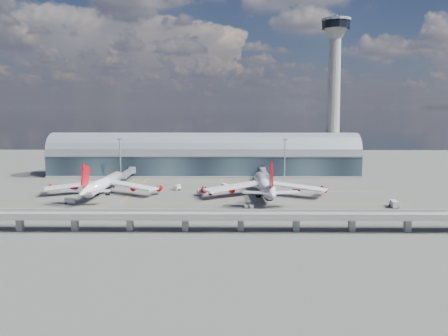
{
  "coord_description": "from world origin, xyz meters",
  "views": [
    {
      "loc": [
        15.2,
        -208.0,
        44.2
      ],
      "look_at": [
        13.46,
        10.0,
        14.0
      ],
      "focal_mm": 35.0,
      "sensor_mm": 36.0,
      "label": 1
    }
  ],
  "objects_px": {
    "service_truck_1": "(70,201)",
    "cargo_train_1": "(226,215)",
    "service_truck_5": "(225,187)",
    "airliner_right": "(264,186)",
    "service_truck_2": "(205,191)",
    "service_truck_4": "(177,187)",
    "floodlight_mast_left": "(120,158)",
    "airliner_left": "(103,184)",
    "service_truck_0": "(90,194)",
    "cargo_train_0": "(249,207)",
    "cargo_train_2": "(390,215)",
    "service_truck_3": "(394,204)",
    "floodlight_mast_right": "(285,158)",
    "control_tower": "(334,96)"
  },
  "relations": [
    {
      "from": "floodlight_mast_right",
      "to": "service_truck_3",
      "type": "height_order",
      "value": "floodlight_mast_right"
    },
    {
      "from": "floodlight_mast_right",
      "to": "service_truck_3",
      "type": "relative_size",
      "value": 4.01
    },
    {
      "from": "service_truck_2",
      "to": "cargo_train_1",
      "type": "relative_size",
      "value": 1.19
    },
    {
      "from": "cargo_train_1",
      "to": "service_truck_3",
      "type": "bearing_deg",
      "value": -62.31
    },
    {
      "from": "floodlight_mast_right",
      "to": "service_truck_5",
      "type": "xyz_separation_m",
      "value": [
        -35.93,
        -28.65,
        -12.14
      ]
    },
    {
      "from": "floodlight_mast_left",
      "to": "service_truck_2",
      "type": "distance_m",
      "value": 70.32
    },
    {
      "from": "floodlight_mast_left",
      "to": "service_truck_0",
      "type": "xyz_separation_m",
      "value": [
        -3.4,
        -49.58,
        -12.27
      ]
    },
    {
      "from": "service_truck_4",
      "to": "cargo_train_2",
      "type": "bearing_deg",
      "value": -12.57
    },
    {
      "from": "service_truck_0",
      "to": "control_tower",
      "type": "bearing_deg",
      "value": -5.79
    },
    {
      "from": "control_tower",
      "to": "service_truck_2",
      "type": "distance_m",
      "value": 119.2
    },
    {
      "from": "airliner_right",
      "to": "service_truck_2",
      "type": "relative_size",
      "value": 7.44
    },
    {
      "from": "service_truck_2",
      "to": "service_truck_4",
      "type": "xyz_separation_m",
      "value": [
        -15.81,
        12.83,
        -0.27
      ]
    },
    {
      "from": "service_truck_2",
      "to": "airliner_right",
      "type": "bearing_deg",
      "value": -122.14
    },
    {
      "from": "floodlight_mast_right",
      "to": "service_truck_1",
      "type": "xyz_separation_m",
      "value": [
        -107.98,
        -65.47,
        -12.39
      ]
    },
    {
      "from": "service_truck_4",
      "to": "cargo_train_1",
      "type": "xyz_separation_m",
      "value": [
        26.75,
        -58.18,
        -0.51
      ]
    },
    {
      "from": "cargo_train_1",
      "to": "airliner_right",
      "type": "bearing_deg",
      "value": -10.26
    },
    {
      "from": "airliner_right",
      "to": "service_truck_1",
      "type": "relative_size",
      "value": 14.81
    },
    {
      "from": "service_truck_5",
      "to": "cargo_train_2",
      "type": "distance_m",
      "value": 90.75
    },
    {
      "from": "service_truck_4",
      "to": "cargo_train_1",
      "type": "bearing_deg",
      "value": -45.85
    },
    {
      "from": "floodlight_mast_left",
      "to": "airliner_left",
      "type": "distance_m",
      "value": 44.88
    },
    {
      "from": "control_tower",
      "to": "floodlight_mast_right",
      "type": "distance_m",
      "value": 58.76
    },
    {
      "from": "service_truck_3",
      "to": "service_truck_5",
      "type": "relative_size",
      "value": 0.99
    },
    {
      "from": "floodlight_mast_left",
      "to": "service_truck_3",
      "type": "distance_m",
      "value": 157.44
    },
    {
      "from": "control_tower",
      "to": "cargo_train_2",
      "type": "height_order",
      "value": "control_tower"
    },
    {
      "from": "service_truck_0",
      "to": "service_truck_5",
      "type": "height_order",
      "value": "service_truck_5"
    },
    {
      "from": "control_tower",
      "to": "airliner_left",
      "type": "height_order",
      "value": "control_tower"
    },
    {
      "from": "service_truck_0",
      "to": "cargo_train_1",
      "type": "distance_m",
      "value": 78.75
    },
    {
      "from": "service_truck_2",
      "to": "cargo_train_2",
      "type": "relative_size",
      "value": 1.83
    },
    {
      "from": "control_tower",
      "to": "airliner_left",
      "type": "distance_m",
      "value": 158.64
    },
    {
      "from": "service_truck_1",
      "to": "cargo_train_1",
      "type": "height_order",
      "value": "service_truck_1"
    },
    {
      "from": "floodlight_mast_left",
      "to": "cargo_train_1",
      "type": "height_order",
      "value": "floodlight_mast_left"
    },
    {
      "from": "airliner_left",
      "to": "service_truck_0",
      "type": "bearing_deg",
      "value": -129.37
    },
    {
      "from": "floodlight_mast_right",
      "to": "service_truck_3",
      "type": "distance_m",
      "value": 82.68
    },
    {
      "from": "control_tower",
      "to": "floodlight_mast_left",
      "type": "bearing_deg",
      "value": -168.28
    },
    {
      "from": "airliner_left",
      "to": "service_truck_0",
      "type": "distance_m",
      "value": 8.4
    },
    {
      "from": "service_truck_4",
      "to": "cargo_train_2",
      "type": "xyz_separation_m",
      "value": [
        93.55,
        -58.52,
        -0.54
      ]
    },
    {
      "from": "service_truck_5",
      "to": "cargo_train_2",
      "type": "bearing_deg",
      "value": -66.32
    },
    {
      "from": "floodlight_mast_right",
      "to": "service_truck_2",
      "type": "relative_size",
      "value": 2.87
    },
    {
      "from": "floodlight_mast_right",
      "to": "control_tower",
      "type": "bearing_deg",
      "value": 38.66
    },
    {
      "from": "floodlight_mast_right",
      "to": "airliner_left",
      "type": "distance_m",
      "value": 108.3
    },
    {
      "from": "service_truck_4",
      "to": "cargo_train_0",
      "type": "relative_size",
      "value": 1.13
    },
    {
      "from": "service_truck_3",
      "to": "cargo_train_0",
      "type": "relative_size",
      "value": 1.4
    },
    {
      "from": "airliner_right",
      "to": "service_truck_0",
      "type": "distance_m",
      "value": 87.23
    },
    {
      "from": "service_truck_5",
      "to": "airliner_right",
      "type": "bearing_deg",
      "value": -69.05
    },
    {
      "from": "service_truck_5",
      "to": "cargo_train_0",
      "type": "relative_size",
      "value": 1.42
    },
    {
      "from": "floodlight_mast_left",
      "to": "airliner_left",
      "type": "relative_size",
      "value": 0.4
    },
    {
      "from": "floodlight_mast_right",
      "to": "service_truck_0",
      "type": "xyz_separation_m",
      "value": [
        -103.4,
        -49.58,
        -12.27
      ]
    },
    {
      "from": "service_truck_3",
      "to": "floodlight_mast_left",
      "type": "bearing_deg",
      "value": 158.65
    },
    {
      "from": "floodlight_mast_right",
      "to": "service_truck_4",
      "type": "bearing_deg",
      "value": -153.59
    },
    {
      "from": "cargo_train_2",
      "to": "service_truck_4",
      "type": "bearing_deg",
      "value": 82.71
    }
  ]
}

